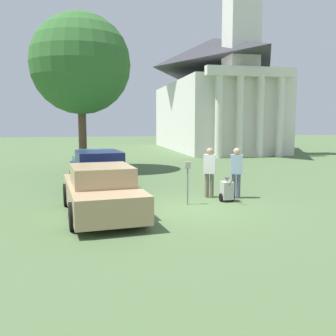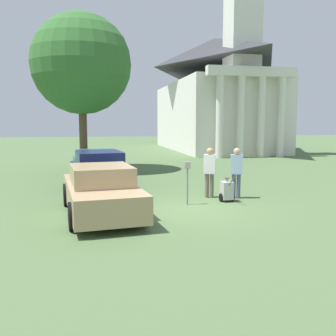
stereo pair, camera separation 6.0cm
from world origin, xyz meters
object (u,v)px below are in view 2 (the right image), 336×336
(parked_car_tan, at_px, (101,192))
(equipment_cart, at_px, (227,190))
(parked_car_teal, at_px, (97,166))
(person_supervisor, at_px, (236,170))
(parked_car_navy, at_px, (99,174))
(parking_meter, at_px, (187,175))
(church, at_px, (216,88))
(person_worker, at_px, (210,169))

(parked_car_tan, height_order, equipment_cart, parked_car_tan)
(parked_car_teal, relative_size, person_supervisor, 2.91)
(person_supervisor, bearing_deg, parked_car_navy, -1.27)
(parked_car_navy, distance_m, person_supervisor, 5.12)
(parked_car_teal, relative_size, parking_meter, 3.70)
(church, bearing_deg, parking_meter, -110.67)
(parking_meter, xyz_separation_m, person_supervisor, (1.96, 0.66, 0.05))
(parking_meter, bearing_deg, church, 69.33)
(parking_meter, relative_size, person_worker, 0.79)
(church, bearing_deg, parked_car_teal, -123.62)
(parking_meter, height_order, church, church)
(equipment_cart, bearing_deg, person_supervisor, 42.35)
(parked_car_tan, distance_m, person_worker, 4.27)
(person_worker, xyz_separation_m, church, (7.83, 22.61, 4.97))
(parked_car_tan, distance_m, parking_meter, 2.94)
(parking_meter, bearing_deg, parked_car_tan, -164.56)
(person_supervisor, bearing_deg, person_worker, 1.11)
(parked_car_teal, distance_m, person_supervisor, 7.15)
(person_worker, bearing_deg, parking_meter, 65.82)
(parking_meter, bearing_deg, equipment_cart, 8.00)
(parking_meter, height_order, person_worker, person_worker)
(person_supervisor, xyz_separation_m, equipment_cart, (-0.52, -0.45, -0.65))
(person_worker, distance_m, equipment_cart, 1.06)
(church, bearing_deg, equipment_cart, -107.67)
(parked_car_tan, xyz_separation_m, person_supervisor, (4.78, 1.44, 0.35))
(person_worker, distance_m, person_supervisor, 0.95)
(parked_car_tan, height_order, person_supervisor, person_supervisor)
(church, bearing_deg, parked_car_tan, -115.68)
(parked_car_navy, relative_size, equipment_cart, 5.08)
(parked_car_teal, xyz_separation_m, church, (11.71, 17.61, 5.33))
(parked_car_tan, height_order, church, church)
(person_supervisor, distance_m, church, 24.45)
(parked_car_teal, height_order, person_worker, person_worker)
(parked_car_teal, xyz_separation_m, person_supervisor, (4.78, -5.30, 0.36))
(person_worker, bearing_deg, person_supervisor, -174.59)
(parked_car_navy, height_order, person_worker, person_worker)
(parked_car_tan, bearing_deg, person_supervisor, 10.35)
(person_supervisor, bearing_deg, parked_car_teal, -28.40)
(parked_car_teal, relative_size, equipment_cart, 5.26)
(equipment_cart, bearing_deg, church, 73.36)
(parking_meter, relative_size, church, 0.06)
(parked_car_teal, bearing_deg, equipment_cart, -59.79)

